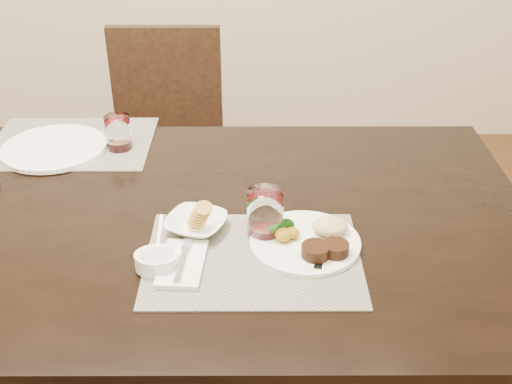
{
  "coord_description": "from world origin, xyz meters",
  "views": [
    {
      "loc": [
        0.33,
        -1.28,
        1.58
      ],
      "look_at": [
        0.34,
        -0.01,
        0.82
      ],
      "focal_mm": 45.0,
      "sensor_mm": 36.0,
      "label": 1
    }
  ],
  "objects_px": {
    "chair_far": "(167,137)",
    "steak_knife": "(319,252)",
    "dinner_plate": "(311,240)",
    "far_plate": "(54,148)",
    "cracker_bowl": "(196,223)",
    "wine_glass_near": "(265,216)"
  },
  "relations": [
    {
      "from": "chair_far",
      "to": "wine_glass_near",
      "type": "xyz_separation_m",
      "value": [
        0.36,
        -1.02,
        0.3
      ]
    },
    {
      "from": "steak_knife",
      "to": "wine_glass_near",
      "type": "relative_size",
      "value": 1.86
    },
    {
      "from": "dinner_plate",
      "to": "wine_glass_near",
      "type": "relative_size",
      "value": 2.19
    },
    {
      "from": "chair_far",
      "to": "cracker_bowl",
      "type": "distance_m",
      "value": 1.05
    },
    {
      "from": "wine_glass_near",
      "to": "dinner_plate",
      "type": "bearing_deg",
      "value": -22.23
    },
    {
      "from": "dinner_plate",
      "to": "wine_glass_near",
      "type": "distance_m",
      "value": 0.11
    },
    {
      "from": "dinner_plate",
      "to": "steak_knife",
      "type": "bearing_deg",
      "value": -73.19
    },
    {
      "from": "cracker_bowl",
      "to": "wine_glass_near",
      "type": "xyz_separation_m",
      "value": [
        0.16,
        -0.02,
        0.03
      ]
    },
    {
      "from": "steak_knife",
      "to": "far_plate",
      "type": "relative_size",
      "value": 0.71
    },
    {
      "from": "chair_far",
      "to": "steak_knife",
      "type": "xyz_separation_m",
      "value": [
        0.47,
        -1.09,
        0.26
      ]
    },
    {
      "from": "cracker_bowl",
      "to": "dinner_plate",
      "type": "bearing_deg",
      "value": -13.11
    },
    {
      "from": "wine_glass_near",
      "to": "far_plate",
      "type": "height_order",
      "value": "wine_glass_near"
    },
    {
      "from": "dinner_plate",
      "to": "far_plate",
      "type": "xyz_separation_m",
      "value": [
        -0.69,
        0.46,
        -0.01
      ]
    },
    {
      "from": "dinner_plate",
      "to": "cracker_bowl",
      "type": "height_order",
      "value": "cracker_bowl"
    },
    {
      "from": "chair_far",
      "to": "far_plate",
      "type": "distance_m",
      "value": 0.69
    },
    {
      "from": "far_plate",
      "to": "wine_glass_near",
      "type": "bearing_deg",
      "value": -35.56
    },
    {
      "from": "chair_far",
      "to": "dinner_plate",
      "type": "relative_size",
      "value": 3.68
    },
    {
      "from": "cracker_bowl",
      "to": "wine_glass_near",
      "type": "relative_size",
      "value": 1.51
    },
    {
      "from": "steak_knife",
      "to": "chair_far",
      "type": "bearing_deg",
      "value": 124.6
    },
    {
      "from": "dinner_plate",
      "to": "cracker_bowl",
      "type": "relative_size",
      "value": 1.44
    },
    {
      "from": "chair_far",
      "to": "wine_glass_near",
      "type": "height_order",
      "value": "chair_far"
    },
    {
      "from": "chair_far",
      "to": "wine_glass_near",
      "type": "relative_size",
      "value": 8.05
    }
  ]
}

